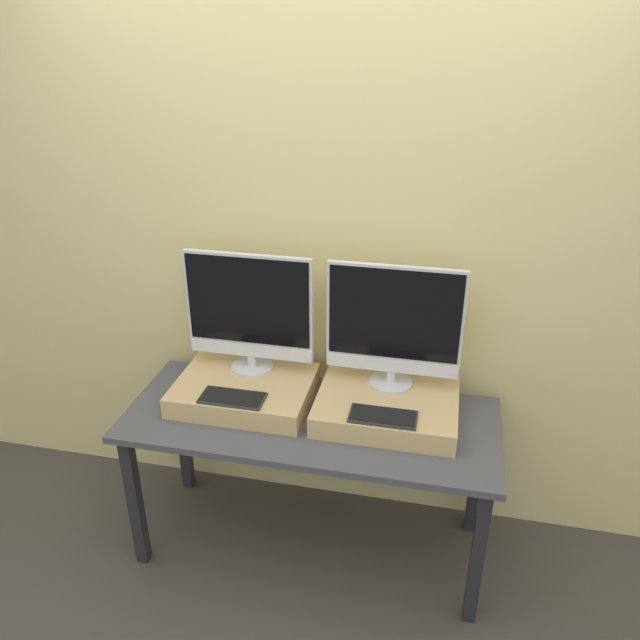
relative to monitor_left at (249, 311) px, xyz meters
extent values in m
plane|color=#423D38|center=(0.31, -0.50, -1.08)|extent=(12.00, 12.00, 0.00)
cube|color=#DBC684|center=(0.31, 0.20, 0.22)|extent=(8.00, 0.04, 2.60)
cube|color=#47474C|center=(0.31, -0.18, -0.39)|extent=(1.55, 0.63, 0.03)
cube|color=#232328|center=(-0.41, -0.44, -0.74)|extent=(0.05, 0.05, 0.68)
cube|color=#232328|center=(1.03, -0.44, -0.74)|extent=(0.05, 0.05, 0.68)
cube|color=#232328|center=(-0.41, 0.07, -0.74)|extent=(0.05, 0.05, 0.68)
cube|color=#232328|center=(1.03, 0.07, -0.74)|extent=(0.05, 0.05, 0.68)
cube|color=tan|center=(0.00, -0.11, -0.33)|extent=(0.58, 0.44, 0.09)
cylinder|color=silver|center=(0.00, 0.00, -0.27)|extent=(0.18, 0.18, 0.01)
cylinder|color=silver|center=(0.00, 0.00, -0.24)|extent=(0.04, 0.04, 0.05)
cube|color=silver|center=(0.00, 0.00, 0.02)|extent=(0.56, 0.02, 0.47)
cube|color=black|center=(0.00, -0.01, 0.05)|extent=(0.53, 0.00, 0.39)
cube|color=silver|center=(0.00, -0.01, -0.19)|extent=(0.55, 0.00, 0.06)
cube|color=#2D2D2D|center=(0.00, -0.26, -0.27)|extent=(0.26, 0.12, 0.01)
cube|color=black|center=(0.00, -0.26, -0.27)|extent=(0.25, 0.11, 0.00)
cube|color=tan|center=(0.62, -0.11, -0.33)|extent=(0.58, 0.44, 0.09)
cylinder|color=silver|center=(0.62, 0.00, -0.27)|extent=(0.18, 0.18, 0.01)
cylinder|color=silver|center=(0.62, 0.00, -0.24)|extent=(0.04, 0.04, 0.05)
cube|color=silver|center=(0.62, 0.00, 0.02)|extent=(0.56, 0.02, 0.47)
cube|color=black|center=(0.62, -0.01, 0.05)|extent=(0.53, 0.00, 0.39)
cube|color=silver|center=(0.62, -0.01, -0.19)|extent=(0.55, 0.00, 0.06)
cube|color=#2D2D2D|center=(0.62, -0.26, -0.27)|extent=(0.26, 0.12, 0.01)
cube|color=black|center=(0.62, -0.26, -0.27)|extent=(0.25, 0.11, 0.00)
camera|label=1|loc=(0.81, -2.28, 1.13)|focal=35.00mm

